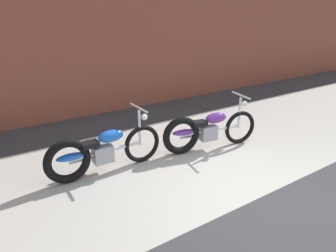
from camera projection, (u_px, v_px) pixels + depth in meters
name	position (u px, v px, depth m)	size (l,w,h in m)	color
ground_plane	(256.00, 200.00, 4.34)	(80.00, 80.00, 0.00)	#38383A
sidewalk_slab	(183.00, 155.00, 5.70)	(36.00, 3.50, 0.01)	#B2ADA3
motorcycle_blue	(98.00, 152.00, 4.91)	(2.01, 0.58, 1.03)	black
motorcycle_purple	(204.00, 130.00, 5.79)	(1.99, 0.70, 1.03)	black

